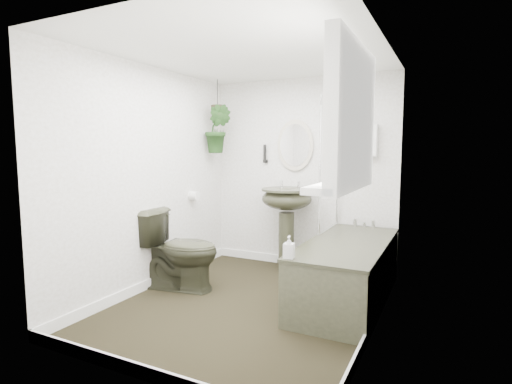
% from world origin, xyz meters
% --- Properties ---
extents(floor, '(2.30, 2.80, 0.02)m').
position_xyz_m(floor, '(0.00, 0.00, -0.01)').
color(floor, black).
rests_on(floor, ground).
extents(ceiling, '(2.30, 2.80, 0.02)m').
position_xyz_m(ceiling, '(0.00, 0.00, 2.31)').
color(ceiling, white).
rests_on(ceiling, ground).
extents(wall_back, '(2.30, 0.02, 2.30)m').
position_xyz_m(wall_back, '(0.00, 1.41, 1.15)').
color(wall_back, white).
rests_on(wall_back, ground).
extents(wall_front, '(2.30, 0.02, 2.30)m').
position_xyz_m(wall_front, '(0.00, -1.41, 1.15)').
color(wall_front, white).
rests_on(wall_front, ground).
extents(wall_left, '(0.02, 2.80, 2.30)m').
position_xyz_m(wall_left, '(-1.16, 0.00, 1.15)').
color(wall_left, white).
rests_on(wall_left, ground).
extents(wall_right, '(0.02, 2.80, 2.30)m').
position_xyz_m(wall_right, '(1.16, 0.00, 1.15)').
color(wall_right, white).
rests_on(wall_right, ground).
extents(skirting, '(2.30, 2.80, 0.10)m').
position_xyz_m(skirting, '(0.00, 0.00, 0.05)').
color(skirting, white).
rests_on(skirting, floor).
extents(bathtub, '(0.72, 1.72, 0.58)m').
position_xyz_m(bathtub, '(0.80, 0.50, 0.29)').
color(bathtub, '#2F3122').
rests_on(bathtub, floor).
extents(bath_screen, '(0.04, 0.72, 1.40)m').
position_xyz_m(bath_screen, '(0.47, 0.99, 1.28)').
color(bath_screen, silver).
rests_on(bath_screen, bathtub).
extents(shower_box, '(0.20, 0.10, 0.35)m').
position_xyz_m(shower_box, '(0.80, 1.34, 1.55)').
color(shower_box, white).
rests_on(shower_box, wall_back).
extents(oval_mirror, '(0.46, 0.03, 0.62)m').
position_xyz_m(oval_mirror, '(-0.07, 1.37, 1.50)').
color(oval_mirror, beige).
rests_on(oval_mirror, wall_back).
extents(wall_sconce, '(0.04, 0.04, 0.22)m').
position_xyz_m(wall_sconce, '(-0.47, 1.36, 1.40)').
color(wall_sconce, black).
rests_on(wall_sconce, wall_back).
extents(toilet_roll_holder, '(0.11, 0.11, 0.11)m').
position_xyz_m(toilet_roll_holder, '(-1.10, 0.70, 0.90)').
color(toilet_roll_holder, white).
rests_on(toilet_roll_holder, wall_left).
extents(window_recess, '(0.08, 1.00, 0.90)m').
position_xyz_m(window_recess, '(1.09, -0.70, 1.65)').
color(window_recess, white).
rests_on(window_recess, wall_right).
extents(window_sill, '(0.18, 1.00, 0.04)m').
position_xyz_m(window_sill, '(1.02, -0.70, 1.23)').
color(window_sill, white).
rests_on(window_sill, wall_right).
extents(window_blinds, '(0.01, 0.86, 0.76)m').
position_xyz_m(window_blinds, '(1.04, -0.70, 1.65)').
color(window_blinds, white).
rests_on(window_blinds, wall_right).
extents(toilet, '(0.88, 0.60, 0.83)m').
position_xyz_m(toilet, '(-0.85, 0.07, 0.42)').
color(toilet, '#2F3122').
rests_on(toilet, floor).
extents(pedestal_sink, '(0.68, 0.61, 1.00)m').
position_xyz_m(pedestal_sink, '(-0.07, 1.11, 0.50)').
color(pedestal_sink, '#2F3122').
rests_on(pedestal_sink, floor).
extents(sill_plant, '(0.29, 0.27, 0.25)m').
position_xyz_m(sill_plant, '(1.01, -0.40, 1.37)').
color(sill_plant, black).
rests_on(sill_plant, window_sill).
extents(hanging_plant, '(0.37, 0.32, 0.59)m').
position_xyz_m(hanging_plant, '(-0.97, 1.05, 1.70)').
color(hanging_plant, black).
rests_on(hanging_plant, ceiling).
extents(soap_bottle, '(0.09, 0.09, 0.18)m').
position_xyz_m(soap_bottle, '(0.51, -0.28, 0.67)').
color(soap_bottle, black).
rests_on(soap_bottle, bathtub).
extents(hanging_pot, '(0.16, 0.16, 0.12)m').
position_xyz_m(hanging_pot, '(-0.97, 1.05, 1.93)').
color(hanging_pot, '#332D1D').
rests_on(hanging_pot, ceiling).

